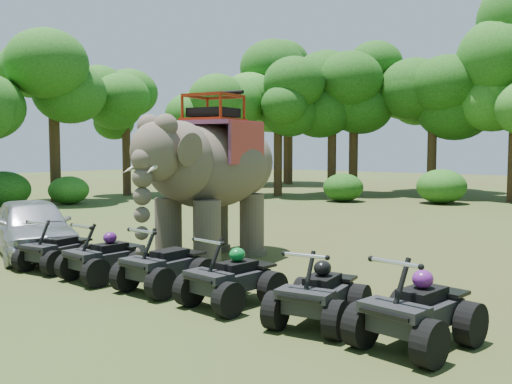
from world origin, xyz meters
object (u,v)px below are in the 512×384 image
atv_0 (57,244)px  atv_3 (231,270)px  atv_4 (319,286)px  parked_car (32,226)px  atv_2 (164,258)px  atv_1 (104,251)px  atv_5 (417,300)px  elephant (212,176)px

atv_0 → atv_3: bearing=-5.9°
atv_4 → atv_0: bearing=172.4°
parked_car → atv_0: 2.30m
atv_0 → atv_2: atv_2 is taller
atv_1 → atv_5: (7.17, 0.15, 0.05)m
atv_3 → atv_4: bearing=5.4°
atv_4 → atv_5: 1.68m
atv_0 → atv_3: atv_3 is taller
atv_0 → atv_1: atv_1 is taller
elephant → atv_5: 7.61m
parked_car → atv_4: size_ratio=2.63×
elephant → atv_4: bearing=-39.7°
atv_2 → atv_5: atv_5 is taller
parked_car → atv_5: bearing=-70.9°
parked_car → atv_3: (7.54, -0.43, -0.13)m
atv_0 → atv_4: 7.24m
parked_car → atv_4: (9.44, -0.42, -0.14)m
atv_1 → atv_5: size_ratio=0.93×
parked_car → atv_1: 3.99m
atv_1 → atv_4: atv_4 is taller
elephant → atv_2: (1.42, -2.98, -1.54)m
atv_2 → atv_3: size_ratio=1.02×
atv_4 → atv_5: size_ratio=0.93×
elephant → atv_0: size_ratio=3.15×
atv_0 → atv_2: 3.52m
atv_3 → atv_5: atv_5 is taller
atv_1 → atv_3: size_ratio=0.98×
elephant → atv_0: bearing=-132.6°
elephant → atv_3: elephant is taller
elephant → atv_1: size_ratio=3.02×
atv_2 → elephant: bearing=115.6°
atv_1 → atv_4: bearing=4.5°
atv_2 → atv_3: atv_2 is taller
atv_1 → atv_3: 3.60m
atv_5 → elephant: bearing=163.5°
parked_car → atv_3: parked_car is taller
elephant → atv_4: size_ratio=3.01×
elephant → parked_car: bearing=-158.7°
atv_1 → atv_5: 7.17m
atv_1 → atv_0: bearing=-174.9°
atv_3 → atv_4: atv_3 is taller
elephant → atv_5: bearing=-33.2°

